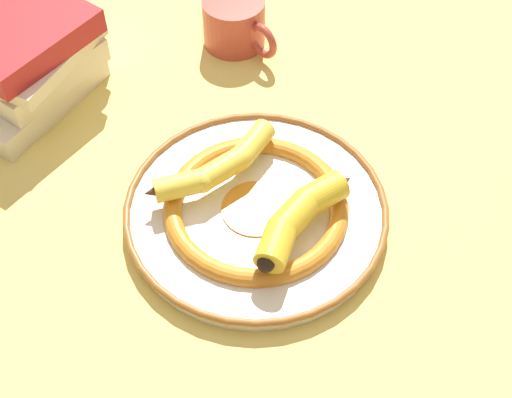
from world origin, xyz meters
The scene contains 6 objects.
ground_plane centered at (0.00, 0.00, 0.00)m, with size 2.80×2.80×0.00m, color #E5CC6B.
decorative_bowl centered at (-0.03, -0.01, 0.02)m, with size 0.33×0.33×0.03m.
banana_a centered at (0.03, -0.03, 0.05)m, with size 0.10×0.16×0.04m.
banana_b centered at (-0.09, 0.03, 0.05)m, with size 0.14×0.15×0.03m.
book_stack centered at (-0.38, 0.15, 0.07)m, with size 0.21×0.25×0.13m.
coffee_mug centered at (-0.13, 0.32, 0.04)m, with size 0.12×0.10×0.08m.
Camera 1 is at (0.07, -0.53, 0.72)m, focal length 50.00 mm.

